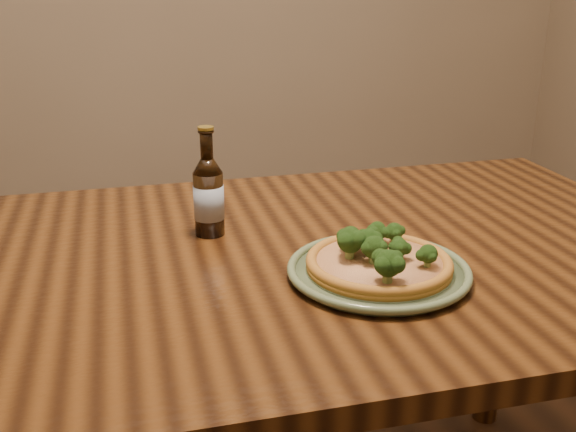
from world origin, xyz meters
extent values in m
cube|color=#43250E|center=(0.00, 0.10, 0.73)|extent=(1.60, 0.90, 0.04)
cylinder|color=#43250E|center=(0.73, 0.48, 0.35)|extent=(0.07, 0.07, 0.71)
cylinder|color=#5D6F4C|center=(0.16, -0.04, 0.76)|extent=(0.27, 0.27, 0.01)
torus|color=#5D6F4C|center=(0.16, -0.04, 0.76)|extent=(0.30, 0.30, 0.01)
torus|color=#5D6F4C|center=(0.16, -0.04, 0.76)|extent=(0.24, 0.24, 0.01)
cylinder|color=#AD7227|center=(0.16, -0.04, 0.77)|extent=(0.23, 0.23, 0.01)
torus|color=#AD7227|center=(0.16, -0.04, 0.78)|extent=(0.24, 0.24, 0.02)
cylinder|color=beige|center=(0.16, -0.04, 0.78)|extent=(0.20, 0.20, 0.01)
sphere|color=#2E571B|center=(0.16, 0.00, 0.80)|extent=(0.05, 0.05, 0.03)
sphere|color=#2E571B|center=(0.15, -0.05, 0.81)|extent=(0.05, 0.05, 0.04)
sphere|color=#2E571B|center=(0.23, -0.08, 0.80)|extent=(0.04, 0.04, 0.03)
sphere|color=#2E571B|center=(0.12, -0.02, 0.81)|extent=(0.06, 0.06, 0.04)
sphere|color=#2E571B|center=(0.20, -0.04, 0.80)|extent=(0.03, 0.03, 0.03)
sphere|color=#2E571B|center=(0.15, -0.12, 0.81)|extent=(0.06, 0.06, 0.04)
sphere|color=#2E571B|center=(0.13, 0.01, 0.80)|extent=(0.04, 0.04, 0.03)
sphere|color=#2E571B|center=(0.19, 0.04, 0.80)|extent=(0.04, 0.04, 0.03)
sphere|color=#2E571B|center=(0.21, 0.02, 0.80)|extent=(0.04, 0.04, 0.03)
cylinder|color=black|center=(-0.07, 0.21, 0.81)|extent=(0.05, 0.05, 0.12)
cone|color=black|center=(-0.07, 0.21, 0.88)|extent=(0.05, 0.05, 0.03)
cylinder|color=black|center=(-0.07, 0.21, 0.92)|extent=(0.02, 0.02, 0.05)
torus|color=black|center=(-0.07, 0.21, 0.95)|extent=(0.03, 0.03, 0.00)
cylinder|color=#A58C33|center=(-0.07, 0.21, 0.95)|extent=(0.03, 0.03, 0.01)
cylinder|color=#99A6B8|center=(-0.07, 0.21, 0.81)|extent=(0.06, 0.06, 0.06)
camera|label=1|loc=(-0.22, -0.96, 1.22)|focal=42.00mm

